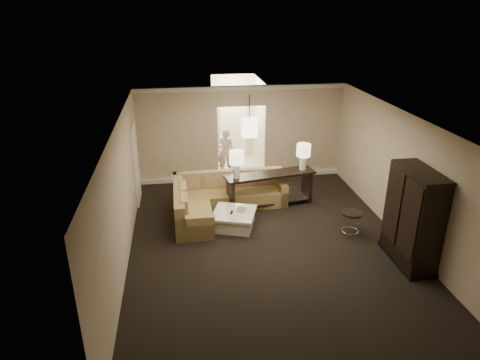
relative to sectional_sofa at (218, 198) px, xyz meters
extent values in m
plane|color=black|center=(0.92, -1.88, -0.35)|extent=(8.00, 8.00, 0.00)
cube|color=beige|center=(0.92, 2.12, 1.05)|extent=(6.00, 0.04, 2.80)
cube|color=beige|center=(0.92, -5.88, 1.05)|extent=(6.00, 0.04, 2.80)
cube|color=beige|center=(-2.08, -1.88, 1.05)|extent=(0.04, 8.00, 2.80)
cube|color=beige|center=(3.92, -1.88, 1.05)|extent=(0.04, 8.00, 2.80)
cube|color=white|center=(0.92, -1.88, 2.45)|extent=(6.00, 8.00, 0.02)
cube|color=white|center=(0.92, 2.07, 2.38)|extent=(6.00, 0.10, 0.12)
cube|color=white|center=(0.92, 2.07, -0.29)|extent=(6.00, 0.10, 0.12)
cube|color=white|center=(-2.05, 0.92, 0.70)|extent=(0.05, 0.90, 2.10)
cube|color=white|center=(0.92, 3.12, -0.35)|extent=(1.40, 2.00, 0.01)
cube|color=beige|center=(0.22, 3.12, 1.05)|extent=(0.04, 2.00, 2.80)
cube|color=beige|center=(1.62, 3.12, 1.05)|extent=(0.04, 2.00, 2.80)
cube|color=beige|center=(0.92, 4.12, 1.05)|extent=(1.40, 0.04, 2.80)
cube|color=white|center=(0.92, 4.09, 0.70)|extent=(0.90, 0.05, 2.10)
cube|color=brown|center=(0.35, 0.32, -0.14)|extent=(2.91, 0.89, 0.41)
cube|color=brown|center=(-0.66, -0.80, -0.14)|extent=(0.88, 1.36, 0.41)
cube|color=brown|center=(0.34, 0.64, 0.28)|extent=(2.91, 0.25, 0.45)
cube|color=brown|center=(-0.99, -0.32, 0.28)|extent=(0.25, 2.33, 0.45)
cube|color=brown|center=(1.70, 0.32, -0.05)|extent=(0.20, 0.87, 0.60)
cube|color=brown|center=(-0.66, -1.38, -0.05)|extent=(0.87, 0.20, 0.60)
cube|color=#9A7B52|center=(-0.72, 0.58, 0.30)|extent=(0.60, 0.16, 0.45)
cube|color=#9A7B52|center=(0.01, 0.59, 0.30)|extent=(0.60, 0.16, 0.45)
cube|color=#9A7B52|center=(0.73, 0.59, 0.30)|extent=(0.60, 0.16, 0.45)
cube|color=#9A7B52|center=(1.46, 0.59, 0.30)|extent=(0.60, 0.16, 0.45)
cube|color=#9A7B52|center=(-0.87, -0.22, 0.30)|extent=(0.16, 0.58, 0.45)
cube|color=#9A7B52|center=(-0.87, -0.90, 0.30)|extent=(0.16, 0.58, 0.45)
cube|color=white|center=(0.28, -0.88, -0.18)|extent=(1.10, 1.10, 0.33)
cube|color=white|center=(0.28, -0.88, 0.01)|extent=(1.22, 1.22, 0.06)
cube|color=black|center=(0.22, -0.91, 0.05)|extent=(0.09, 0.16, 0.02)
cube|color=beige|center=(0.46, -0.79, 0.04)|extent=(0.29, 0.34, 0.01)
cube|color=black|center=(1.35, 0.12, 0.53)|extent=(2.40, 0.93, 0.06)
cube|color=black|center=(0.30, -0.07, 0.08)|extent=(0.17, 0.49, 0.85)
cube|color=black|center=(2.41, 0.30, 0.08)|extent=(0.17, 0.49, 0.85)
cube|color=black|center=(1.35, 0.12, -0.22)|extent=(2.29, 0.86, 0.04)
cube|color=black|center=(3.62, -2.83, 0.66)|extent=(0.55, 1.34, 2.01)
cube|color=black|center=(3.33, -3.17, 0.80)|extent=(0.03, 0.59, 1.53)
cube|color=black|center=(3.33, -2.50, 0.80)|extent=(0.03, 0.59, 1.53)
cube|color=black|center=(3.62, -2.83, -0.30)|extent=(0.59, 1.40, 0.10)
cylinder|color=black|center=(2.86, -1.66, 0.21)|extent=(0.47, 0.47, 0.04)
torus|color=silver|center=(2.86, -1.66, -0.24)|extent=(0.39, 0.39, 0.03)
cylinder|color=silver|center=(3.04, -1.67, -0.07)|extent=(0.03, 0.03, 0.55)
cylinder|color=silver|center=(2.78, -1.50, -0.07)|extent=(0.03, 0.03, 0.55)
cylinder|color=silver|center=(2.77, -1.81, -0.07)|extent=(0.03, 0.03, 0.55)
cylinder|color=white|center=(0.46, -0.04, 0.75)|extent=(0.17, 0.17, 0.37)
cylinder|color=#FDE4BE|center=(0.46, -0.04, 1.09)|extent=(0.36, 0.36, 0.32)
cylinder|color=white|center=(2.25, 0.27, 0.75)|extent=(0.17, 0.17, 0.37)
cylinder|color=#FDE4BE|center=(2.25, 0.27, 1.09)|extent=(0.36, 0.36, 0.32)
cylinder|color=black|center=(0.92, 0.82, 2.15)|extent=(0.02, 0.02, 0.60)
cube|color=beige|center=(0.92, 0.82, 1.60)|extent=(0.38, 0.38, 0.48)
imported|color=silver|center=(0.47, 2.42, 0.48)|extent=(0.65, 0.48, 1.66)
camera|label=1|loc=(-0.89, -9.79, 4.62)|focal=32.00mm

